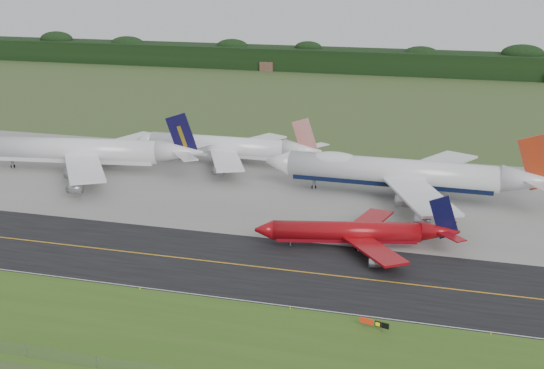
{
  "coord_description": "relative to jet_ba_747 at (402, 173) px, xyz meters",
  "views": [
    {
      "loc": [
        34.95,
        -136.26,
        57.86
      ],
      "look_at": [
        -11.74,
        22.0,
        9.22
      ],
      "focal_mm": 50.0,
      "sensor_mm": 36.0,
      "label": 1
    }
  ],
  "objects": [
    {
      "name": "taxiway_edge_line",
      "position": [
        -14.34,
        -69.92,
        -6.35
      ],
      "size": [
        400.0,
        0.25,
        0.0
      ],
      "primitive_type": "cube",
      "color": "silver",
      "rests_on": "taxiway"
    },
    {
      "name": "apron",
      "position": [
        -14.34,
        0.58,
        -6.37
      ],
      "size": [
        400.0,
        78.0,
        0.01
      ],
      "primitive_type": "cube",
      "color": "gray",
      "rests_on": "ground"
    },
    {
      "name": "taxiway",
      "position": [
        -14.34,
        -54.42,
        -6.37
      ],
      "size": [
        400.0,
        32.0,
        0.02
      ],
      "primitive_type": "cube",
      "color": "black",
      "rests_on": "ground"
    },
    {
      "name": "taxiway_sign",
      "position": [
        4.93,
        -74.44,
        -5.19
      ],
      "size": [
        4.95,
        1.48,
        1.69
      ],
      "color": "slate",
      "rests_on": "ground"
    },
    {
      "name": "ground",
      "position": [
        -14.34,
        -50.42,
        -6.38
      ],
      "size": [
        600.0,
        600.0,
        0.0
      ],
      "primitive_type": "plane",
      "color": "#3E5025",
      "rests_on": "ground"
    },
    {
      "name": "jet_ba_747",
      "position": [
        0.0,
        0.0,
        0.0
      ],
      "size": [
        74.39,
        61.75,
        18.74
      ],
      "color": "silver",
      "rests_on": "ground"
    },
    {
      "name": "horizon_treeline",
      "position": [
        -14.34,
        223.35,
        -0.91
      ],
      "size": [
        700.0,
        25.0,
        12.0
      ],
      "color": "black",
      "rests_on": "ground"
    },
    {
      "name": "edge_marker_right",
      "position": [
        23.32,
        -70.92,
        -6.13
      ],
      "size": [
        0.16,
        0.16,
        0.5
      ],
      "primitive_type": "cylinder",
      "color": "yellow",
      "rests_on": "ground"
    },
    {
      "name": "jet_red_737",
      "position": [
        -4.43,
        -37.95,
        -3.16
      ],
      "size": [
        42.76,
        34.24,
        11.65
      ],
      "color": "maroon",
      "rests_on": "ground"
    },
    {
      "name": "edge_marker_center",
      "position": [
        -10.25,
        -70.92,
        -6.13
      ],
      "size": [
        0.16,
        0.16,
        0.5
      ],
      "primitive_type": "cylinder",
      "color": "yellow",
      "rests_on": "ground"
    },
    {
      "name": "jet_navy_gold",
      "position": [
        -89.71,
        -0.41,
        -0.5
      ],
      "size": [
        69.3,
        59.79,
        17.89
      ],
      "color": "white",
      "rests_on": "ground"
    },
    {
      "name": "jet_star_tail",
      "position": [
        -53.95,
        18.71,
        -1.27
      ],
      "size": [
        57.89,
        48.69,
        15.33
      ],
      "color": "white",
      "rests_on": "ground"
    },
    {
      "name": "edge_marker_left",
      "position": [
        -38.88,
        -70.92,
        -6.13
      ],
      "size": [
        0.16,
        0.16,
        0.5
      ],
      "primitive_type": "cylinder",
      "color": "yellow",
      "rests_on": "ground"
    },
    {
      "name": "grass_verge",
      "position": [
        -14.34,
        -85.42,
        -6.37
      ],
      "size": [
        400.0,
        30.0,
        0.01
      ],
      "primitive_type": "cube",
      "color": "#375D1B",
      "rests_on": "ground"
    },
    {
      "name": "taxiway_centreline",
      "position": [
        -14.34,
        -54.42,
        -6.35
      ],
      "size": [
        400.0,
        0.4,
        0.0
      ],
      "primitive_type": "cube",
      "color": "orange",
      "rests_on": "taxiway"
    }
  ]
}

